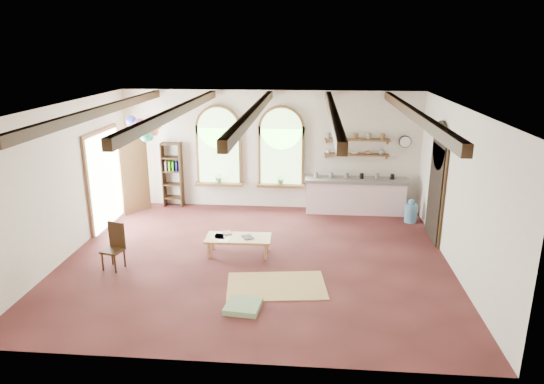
# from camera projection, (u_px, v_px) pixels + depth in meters

# --- Properties ---
(floor) EXTENTS (8.00, 8.00, 0.00)m
(floor) POSITION_uv_depth(u_px,v_px,m) (256.00, 259.00, 10.23)
(floor) COLOR #582424
(floor) RESTS_ON ground
(ceiling_beams) EXTENTS (6.20, 6.80, 0.18)m
(ceiling_beams) POSITION_uv_depth(u_px,v_px,m) (254.00, 112.00, 9.33)
(ceiling_beams) COLOR #372111
(ceiling_beams) RESTS_ON ceiling
(window_left) EXTENTS (1.30, 0.28, 2.20)m
(window_left) POSITION_uv_depth(u_px,v_px,m) (219.00, 149.00, 13.13)
(window_left) COLOR brown
(window_left) RESTS_ON floor
(window_right) EXTENTS (1.30, 0.28, 2.20)m
(window_right) POSITION_uv_depth(u_px,v_px,m) (281.00, 150.00, 13.00)
(window_right) COLOR brown
(window_right) RESTS_ON floor
(left_doorway) EXTENTS (0.10, 1.90, 2.50)m
(left_doorway) POSITION_uv_depth(u_px,v_px,m) (105.00, 180.00, 11.93)
(left_doorway) COLOR brown
(left_doorway) RESTS_ON floor
(right_doorway) EXTENTS (0.10, 1.30, 2.40)m
(right_doorway) POSITION_uv_depth(u_px,v_px,m) (435.00, 193.00, 11.02)
(right_doorway) COLOR black
(right_doorway) RESTS_ON floor
(kitchen_counter) EXTENTS (2.68, 0.62, 0.94)m
(kitchen_counter) POSITION_uv_depth(u_px,v_px,m) (355.00, 195.00, 12.95)
(kitchen_counter) COLOR beige
(kitchen_counter) RESTS_ON floor
(wall_shelf_lower) EXTENTS (1.70, 0.24, 0.04)m
(wall_shelf_lower) POSITION_uv_depth(u_px,v_px,m) (356.00, 155.00, 12.81)
(wall_shelf_lower) COLOR brown
(wall_shelf_lower) RESTS_ON wall_back
(wall_shelf_upper) EXTENTS (1.70, 0.24, 0.04)m
(wall_shelf_upper) POSITION_uv_depth(u_px,v_px,m) (357.00, 140.00, 12.70)
(wall_shelf_upper) COLOR brown
(wall_shelf_upper) RESTS_ON wall_back
(wall_clock) EXTENTS (0.32, 0.04, 0.32)m
(wall_clock) POSITION_uv_depth(u_px,v_px,m) (405.00, 142.00, 12.68)
(wall_clock) COLOR black
(wall_clock) RESTS_ON wall_back
(bookshelf) EXTENTS (0.53, 0.32, 1.80)m
(bookshelf) POSITION_uv_depth(u_px,v_px,m) (172.00, 175.00, 13.35)
(bookshelf) COLOR #372111
(bookshelf) RESTS_ON floor
(coffee_table) EXTENTS (1.41, 0.68, 0.40)m
(coffee_table) POSITION_uv_depth(u_px,v_px,m) (238.00, 239.00, 10.36)
(coffee_table) COLOR tan
(coffee_table) RESTS_ON floor
(side_chair) EXTENTS (0.46, 0.46, 0.94)m
(side_chair) POSITION_uv_depth(u_px,v_px,m) (114.00, 256.00, 9.73)
(side_chair) COLOR #372111
(side_chair) RESTS_ON floor
(floor_mat) EXTENTS (1.96, 1.35, 0.02)m
(floor_mat) POSITION_uv_depth(u_px,v_px,m) (276.00, 286.00, 9.08)
(floor_mat) COLOR tan
(floor_mat) RESTS_ON floor
(floor_cushion) EXTENTS (0.64, 0.64, 0.10)m
(floor_cushion) POSITION_uv_depth(u_px,v_px,m) (243.00, 306.00, 8.29)
(floor_cushion) COLOR #7A9E6D
(floor_cushion) RESTS_ON floor
(water_jug_a) EXTENTS (0.28, 0.28, 0.53)m
(water_jug_a) POSITION_uv_depth(u_px,v_px,m) (388.00, 205.00, 12.96)
(water_jug_a) COLOR #538CB2
(water_jug_a) RESTS_ON floor
(water_jug_b) EXTENTS (0.32, 0.32, 0.61)m
(water_jug_b) POSITION_uv_depth(u_px,v_px,m) (411.00, 212.00, 12.30)
(water_jug_b) COLOR #538CB2
(water_jug_b) RESTS_ON floor
(balloon_cluster) EXTENTS (0.91, 0.95, 1.16)m
(balloon_cluster) POSITION_uv_depth(u_px,v_px,m) (142.00, 129.00, 11.99)
(balloon_cluster) COLOR silver
(balloon_cluster) RESTS_ON floor
(table_book) EXTENTS (0.26, 0.31, 0.02)m
(table_book) POSITION_uv_depth(u_px,v_px,m) (223.00, 233.00, 10.53)
(table_book) COLOR olive
(table_book) RESTS_ON coffee_table
(tablet) EXTENTS (0.31, 0.34, 0.01)m
(tablet) POSITION_uv_depth(u_px,v_px,m) (248.00, 237.00, 10.33)
(tablet) COLOR black
(tablet) RESTS_ON coffee_table
(potted_plant_left) EXTENTS (0.27, 0.23, 0.30)m
(potted_plant_left) POSITION_uv_depth(u_px,v_px,m) (219.00, 178.00, 13.26)
(potted_plant_left) COLOR #598C4C
(potted_plant_left) RESTS_ON window_left
(potted_plant_right) EXTENTS (0.27, 0.23, 0.30)m
(potted_plant_right) POSITION_uv_depth(u_px,v_px,m) (281.00, 179.00, 13.12)
(potted_plant_right) COLOR #598C4C
(potted_plant_right) RESTS_ON window_right
(shelf_cup_a) EXTENTS (0.12, 0.10, 0.10)m
(shelf_cup_a) POSITION_uv_depth(u_px,v_px,m) (328.00, 152.00, 12.85)
(shelf_cup_a) COLOR white
(shelf_cup_a) RESTS_ON wall_shelf_lower
(shelf_cup_b) EXTENTS (0.10, 0.10, 0.09)m
(shelf_cup_b) POSITION_uv_depth(u_px,v_px,m) (341.00, 152.00, 12.83)
(shelf_cup_b) COLOR beige
(shelf_cup_b) RESTS_ON wall_shelf_lower
(shelf_bowl_a) EXTENTS (0.22, 0.22, 0.05)m
(shelf_bowl_a) POSITION_uv_depth(u_px,v_px,m) (355.00, 153.00, 12.80)
(shelf_bowl_a) COLOR beige
(shelf_bowl_a) RESTS_ON wall_shelf_lower
(shelf_bowl_b) EXTENTS (0.20, 0.20, 0.06)m
(shelf_bowl_b) POSITION_uv_depth(u_px,v_px,m) (368.00, 153.00, 12.77)
(shelf_bowl_b) COLOR #8C664C
(shelf_bowl_b) RESTS_ON wall_shelf_lower
(shelf_vase) EXTENTS (0.18, 0.18, 0.19)m
(shelf_vase) POSITION_uv_depth(u_px,v_px,m) (382.00, 151.00, 12.73)
(shelf_vase) COLOR slate
(shelf_vase) RESTS_ON wall_shelf_lower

